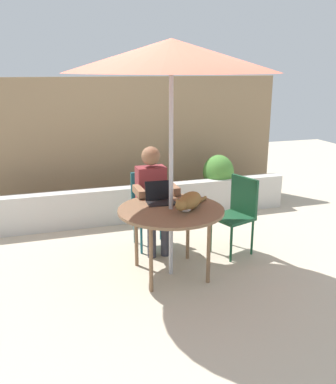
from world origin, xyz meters
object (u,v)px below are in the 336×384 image
(person_seated, at_px, (153,193))
(potted_plant_near_fence, at_px, (218,178))
(patio_table, at_px, (171,214))
(potted_plant_by_chair, at_px, (153,193))
(patio_umbrella, at_px, (171,56))
(chair_empty, at_px, (238,209))
(cat, at_px, (189,202))
(chair_occupied, at_px, (149,203))
(laptop, at_px, (160,196))

(person_seated, xyz_separation_m, potted_plant_near_fence, (1.38, 1.20, -0.22))
(patio_table, height_order, potted_plant_by_chair, patio_table)
(patio_umbrella, bearing_deg, chair_empty, 18.60)
(chair_empty, distance_m, cat, 0.89)
(patio_umbrella, distance_m, chair_occupied, 1.88)
(chair_empty, xyz_separation_m, potted_plant_near_fence, (0.46, 1.58, -0.05))
(laptop, height_order, potted_plant_near_fence, laptop)
(cat, height_order, potted_plant_near_fence, cat)
(patio_umbrella, bearing_deg, cat, -25.48)
(patio_table, distance_m, cat, 0.23)
(chair_occupied, height_order, potted_plant_near_fence, chair_occupied)
(patio_table, relative_size, cat, 2.18)
(cat, bearing_deg, person_seated, 102.14)
(chair_occupied, relative_size, chair_empty, 1.00)
(chair_empty, bearing_deg, potted_plant_by_chair, 114.27)
(laptop, distance_m, potted_plant_near_fence, 2.18)
(patio_table, distance_m, patio_umbrella, 1.54)
(patio_table, distance_m, person_seated, 0.69)
(patio_umbrella, relative_size, potted_plant_near_fence, 2.83)
(patio_table, bearing_deg, potted_plant_by_chair, 80.55)
(laptop, relative_size, potted_plant_near_fence, 0.38)
(patio_table, xyz_separation_m, chair_occupied, (0.00, 0.85, -0.14))
(patio_umbrella, bearing_deg, chair_occupied, 90.00)
(chair_empty, distance_m, potted_plant_near_fence, 1.64)
(patio_table, height_order, cat, cat)
(chair_occupied, xyz_separation_m, chair_empty, (0.92, -0.54, 0.00))
(laptop, bearing_deg, person_seated, 84.92)
(chair_occupied, relative_size, laptop, 2.85)
(person_seated, distance_m, cat, 0.79)
(potted_plant_near_fence, xyz_separation_m, potted_plant_by_chair, (-1.10, -0.17, -0.09))
(chair_occupied, bearing_deg, patio_umbrella, -90.00)
(patio_umbrella, distance_m, cat, 1.41)
(potted_plant_near_fence, distance_m, potted_plant_by_chair, 1.11)
(person_seated, distance_m, laptop, 0.44)
(patio_table, height_order, potted_plant_near_fence, potted_plant_near_fence)
(patio_table, relative_size, potted_plant_by_chair, 1.61)
(chair_empty, distance_m, potted_plant_by_chair, 1.55)
(person_seated, bearing_deg, patio_table, -90.00)
(laptop, bearing_deg, patio_table, -81.53)
(person_seated, height_order, potted_plant_near_fence, person_seated)
(patio_umbrella, relative_size, chair_occupied, 2.63)
(cat, bearing_deg, chair_occupied, 100.11)
(laptop, bearing_deg, chair_occupied, 86.28)
(patio_umbrella, height_order, chair_occupied, patio_umbrella)
(cat, bearing_deg, potted_plant_near_fence, 58.21)
(patio_umbrella, xyz_separation_m, chair_empty, (0.92, 0.31, -1.68))
(patio_umbrella, bearing_deg, laptop, 98.47)
(patio_umbrella, height_order, person_seated, patio_umbrella)
(laptop, bearing_deg, cat, -58.84)
(patio_table, xyz_separation_m, patio_umbrella, (0.00, 0.00, 1.54))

